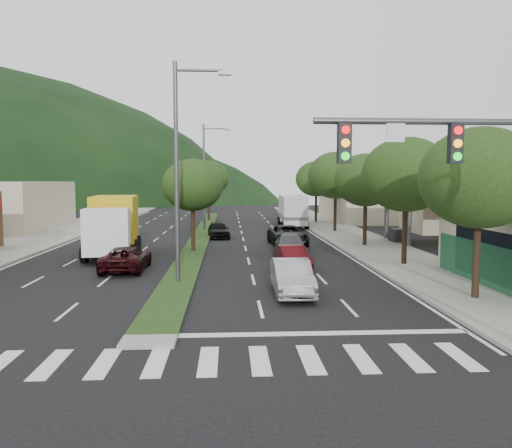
{
  "coord_description": "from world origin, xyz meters",
  "views": [
    {
      "loc": [
        2.36,
        -14.76,
        4.73
      ],
      "look_at": [
        3.84,
        12.53,
        2.34
      ],
      "focal_mm": 35.0,
      "sensor_mm": 36.0,
      "label": 1
    }
  ],
  "objects": [
    {
      "name": "bldg_left_far",
      "position": [
        -19.0,
        34.0,
        2.3
      ],
      "size": [
        9.0,
        14.0,
        4.6
      ],
      "primitive_type": "cube",
      "color": "beige",
      "rests_on": "ground"
    },
    {
      "name": "gas_canopy",
      "position": [
        19.0,
        22.0,
        4.65
      ],
      "size": [
        12.2,
        8.2,
        5.25
      ],
      "color": "silver",
      "rests_on": "ground"
    },
    {
      "name": "car_queue_b",
      "position": [
        6.2,
        16.19,
        0.67
      ],
      "size": [
        2.17,
        4.72,
        1.34
      ],
      "primitive_type": "imported",
      "rotation": [
        0.0,
        0.0,
        -0.07
      ],
      "color": "#47474B",
      "rests_on": "ground"
    },
    {
      "name": "traffic_signal",
      "position": [
        9.03,
        -1.54,
        4.65
      ],
      "size": [
        6.12,
        0.4,
        7.0
      ],
      "color": "#47494C",
      "rests_on": "ground"
    },
    {
      "name": "tree_r_d",
      "position": [
        12.0,
        30.0,
        5.18
      ],
      "size": [
        5.0,
        5.0,
        7.17
      ],
      "color": "black",
      "rests_on": "sidewalk_right"
    },
    {
      "name": "sedan_silver",
      "position": [
        4.96,
        5.55,
        0.72
      ],
      "size": [
        1.53,
        4.35,
        1.43
      ],
      "primitive_type": "imported",
      "rotation": [
        0.0,
        0.0,
        -0.0
      ],
      "color": "#B0B2B8",
      "rests_on": "ground"
    },
    {
      "name": "car_queue_c",
      "position": [
        5.7,
        11.19,
        0.63
      ],
      "size": [
        1.75,
        3.97,
        1.27
      ],
      "primitive_type": "imported",
      "rotation": [
        0.0,
        0.0,
        0.11
      ],
      "color": "#4B0C11",
      "rests_on": "ground"
    },
    {
      "name": "tree_r_b",
      "position": [
        12.0,
        12.0,
        5.04
      ],
      "size": [
        4.8,
        4.8,
        6.94
      ],
      "color": "black",
      "rests_on": "sidewalk_right"
    },
    {
      "name": "ground",
      "position": [
        0.0,
        0.0,
        0.0
      ],
      "size": [
        160.0,
        160.0,
        0.0
      ],
      "primitive_type": "plane",
      "color": "black",
      "rests_on": "ground"
    },
    {
      "name": "suv_maroon",
      "position": [
        -3.06,
        11.55,
        0.64
      ],
      "size": [
        2.14,
        4.61,
        1.28
      ],
      "primitive_type": "imported",
      "rotation": [
        0.0,
        0.0,
        3.14
      ],
      "color": "black",
      "rests_on": "ground"
    },
    {
      "name": "car_queue_d",
      "position": [
        6.63,
        21.19,
        0.73
      ],
      "size": [
        2.76,
        5.39,
        1.45
      ],
      "primitive_type": "imported",
      "rotation": [
        0.0,
        0.0,
        0.07
      ],
      "color": "black",
      "rests_on": "ground"
    },
    {
      "name": "tree_r_c",
      "position": [
        12.0,
        20.0,
        4.75
      ],
      "size": [
        4.4,
        4.4,
        6.48
      ],
      "color": "black",
      "rests_on": "sidewalk_right"
    },
    {
      "name": "crosswalk",
      "position": [
        0.0,
        -2.0,
        0.01
      ],
      "size": [
        19.0,
        2.2,
        0.01
      ],
      "primitive_type": "cube",
      "color": "silver",
      "rests_on": "ground"
    },
    {
      "name": "tree_med_far",
      "position": [
        0.0,
        44.0,
        5.01
      ],
      "size": [
        4.8,
        4.8,
        6.94
      ],
      "color": "black",
      "rests_on": "median"
    },
    {
      "name": "median",
      "position": [
        0.0,
        28.0,
        0.06
      ],
      "size": [
        1.6,
        56.0,
        0.12
      ],
      "primitive_type": "cube",
      "color": "black",
      "rests_on": "ground"
    },
    {
      "name": "box_truck",
      "position": [
        -4.93,
        17.0,
        1.76
      ],
      "size": [
        3.6,
        7.8,
        3.72
      ],
      "rotation": [
        0.0,
        0.0,
        3.25
      ],
      "color": "white",
      "rests_on": "ground"
    },
    {
      "name": "tree_med_near",
      "position": [
        0.0,
        18.0,
        4.43
      ],
      "size": [
        4.0,
        4.0,
        6.02
      ],
      "color": "black",
      "rests_on": "median"
    },
    {
      "name": "tree_r_e",
      "position": [
        12.0,
        40.0,
        4.89
      ],
      "size": [
        4.6,
        4.6,
        6.71
      ],
      "color": "black",
      "rests_on": "sidewalk_right"
    },
    {
      "name": "sidewalk_left",
      "position": [
        -13.0,
        25.0,
        0.07
      ],
      "size": [
        6.0,
        90.0,
        0.15
      ],
      "primitive_type": "cube",
      "color": "gray",
      "rests_on": "ground"
    },
    {
      "name": "car_queue_a",
      "position": [
        1.5,
        26.19,
        0.68
      ],
      "size": [
        2.04,
        4.15,
        1.36
      ],
      "primitive_type": "imported",
      "rotation": [
        0.0,
        0.0,
        0.11
      ],
      "color": "black",
      "rests_on": "ground"
    },
    {
      "name": "bldg_right_far",
      "position": [
        19.5,
        44.0,
        2.6
      ],
      "size": [
        10.0,
        16.0,
        5.2
      ],
      "primitive_type": "cube",
      "color": "beige",
      "rests_on": "ground"
    },
    {
      "name": "motorhome",
      "position": [
        8.86,
        35.93,
        1.68
      ],
      "size": [
        2.87,
        8.33,
        3.16
      ],
      "rotation": [
        0.0,
        0.0,
        -0.04
      ],
      "color": "silver",
      "rests_on": "ground"
    },
    {
      "name": "sidewalk_right",
      "position": [
        12.5,
        25.0,
        0.07
      ],
      "size": [
        5.0,
        90.0,
        0.15
      ],
      "primitive_type": "cube",
      "color": "gray",
      "rests_on": "ground"
    },
    {
      "name": "streetlight_mid",
      "position": [
        0.21,
        33.0,
        5.58
      ],
      "size": [
        2.6,
        0.25,
        10.0
      ],
      "color": "#47494C",
      "rests_on": "ground"
    },
    {
      "name": "streetlight_near",
      "position": [
        0.21,
        8.0,
        5.58
      ],
      "size": [
        2.6,
        0.25,
        10.0
      ],
      "color": "#47494C",
      "rests_on": "ground"
    },
    {
      "name": "tree_r_a",
      "position": [
        12.0,
        4.0,
        4.82
      ],
      "size": [
        4.6,
        4.6,
        6.63
      ],
      "color": "black",
      "rests_on": "sidewalk_right"
    }
  ]
}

